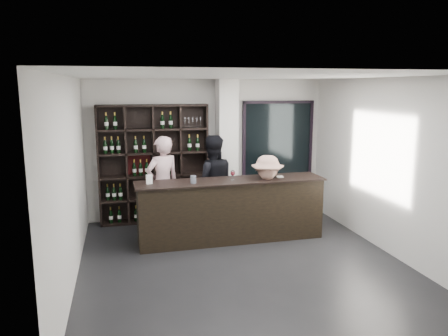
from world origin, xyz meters
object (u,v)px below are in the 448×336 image
object	(u,v)px
wine_shelf	(154,164)
customer	(267,197)
taster_pink	(163,185)
tasting_counter	(231,210)
taster_black	(212,182)

from	to	relation	value
wine_shelf	customer	xyz separation A→B (m)	(1.90, -1.52, -0.43)
wine_shelf	taster_pink	xyz separation A→B (m)	(0.10, -0.72, -0.28)
tasting_counter	taster_pink	world-z (taller)	taster_pink
tasting_counter	wine_shelf	bearing A→B (deg)	129.29
wine_shelf	taster_black	bearing A→B (deg)	-34.25
wine_shelf	customer	size ratio (longest dim) A/B	1.56
wine_shelf	tasting_counter	xyz separation A→B (m)	(1.24, -1.47, -0.64)
customer	tasting_counter	bearing A→B (deg)	-164.88
taster_black	customer	distance (m)	1.18
wine_shelf	tasting_counter	bearing A→B (deg)	-49.73
taster_pink	taster_black	world-z (taller)	taster_pink
tasting_counter	taster_pink	bearing A→B (deg)	145.67
taster_pink	customer	size ratio (longest dim) A/B	1.20
tasting_counter	taster_black	size ratio (longest dim) A/B	1.84
taster_pink	taster_black	xyz separation A→B (m)	(0.95, 0.00, -0.00)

